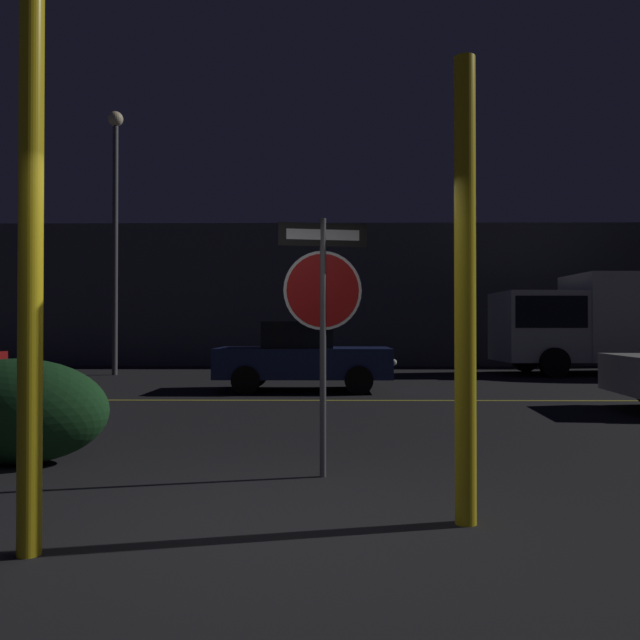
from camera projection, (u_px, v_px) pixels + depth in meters
name	position (u px, v px, depth m)	size (l,w,h in m)	color
ground_plane	(259.00, 532.00, 4.28)	(260.00, 260.00, 0.00)	black
road_center_stripe	(303.00, 400.00, 11.99)	(38.87, 0.12, 0.01)	gold
stop_sign	(323.00, 295.00, 5.89)	(0.84, 0.17, 2.44)	#4C4C51
yellow_pole_left	(31.00, 266.00, 3.87)	(0.15, 0.15, 3.58)	yellow
yellow_pole_right	(465.00, 289.00, 4.49)	(0.15, 0.15, 3.37)	yellow
hedge_bush_1	(16.00, 411.00, 6.43)	(1.92, 0.99, 1.09)	#19421E
passing_car_2	(303.00, 357.00, 13.87)	(3.93, 1.90, 1.53)	navy
delivery_truck	(597.00, 320.00, 18.70)	(6.07, 2.76, 3.00)	silver
street_lamp	(115.00, 209.00, 18.46)	(0.44, 0.44, 7.82)	#4C4C51
building_backdrop	(272.00, 298.00, 24.87)	(32.91, 4.71, 5.19)	#4C4C56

